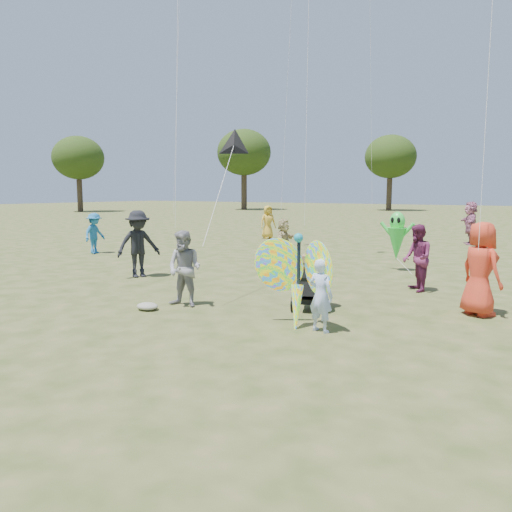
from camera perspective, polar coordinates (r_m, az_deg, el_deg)
The scene contains 15 objects.
ground at distance 8.45m, azimuth -4.43°, elevation -8.64°, with size 160.00×160.00×0.00m, color #51592B.
child_girl at distance 8.36m, azimuth 7.41°, elevation -4.48°, with size 0.45×0.30×1.24m, color #B4CBFF.
adult_man at distance 10.19m, azimuth -8.17°, elevation -1.44°, with size 0.75×0.59×1.55m, color gray.
grey_bag at distance 10.14m, azimuth -12.31°, elevation -5.63°, with size 0.45×0.37×0.14m, color gray.
crowd_a at distance 10.24m, azimuth 24.27°, elevation -1.36°, with size 0.87×0.56×1.77m, color red.
crowd_b at distance 13.87m, azimuth -13.30°, elevation 1.35°, with size 1.17×0.67×1.82m, color black.
crowd_d at distance 16.80m, azimuth 3.19°, elevation 1.88°, with size 1.31×0.42×1.42m, color tan.
crowd_e at distance 12.20m, azimuth 17.94°, elevation -0.21°, with size 0.76×0.60×1.57m, color #69234A.
crowd_g at distance 24.52m, azimuth 1.37°, elevation 3.90°, with size 0.79×0.52×1.62m, color gold.
crowd_i at distance 19.66m, azimuth -17.96°, elevation 2.49°, with size 0.98×0.56×1.51m, color #1E68A4.
crowd_j at distance 23.77m, azimuth 23.29°, elevation 3.49°, with size 1.74×0.55×1.88m, color #AB6180.
jogging_stroller at distance 9.92m, azimuth 6.53°, elevation -2.60°, with size 0.75×1.14×1.09m.
butterfly_kite at distance 8.59m, azimuth 4.77°, elevation -2.67°, with size 1.74×0.75×1.83m.
delta_kite_rig at distance 12.07m, azimuth -2.57°, elevation 12.46°, with size 1.20×2.46×2.58m.
alien_kite at distance 15.12m, azimuth 15.79°, elevation 1.99°, with size 1.12×0.69×1.74m.
Camera 1 is at (4.93, -6.45, 2.34)m, focal length 35.00 mm.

